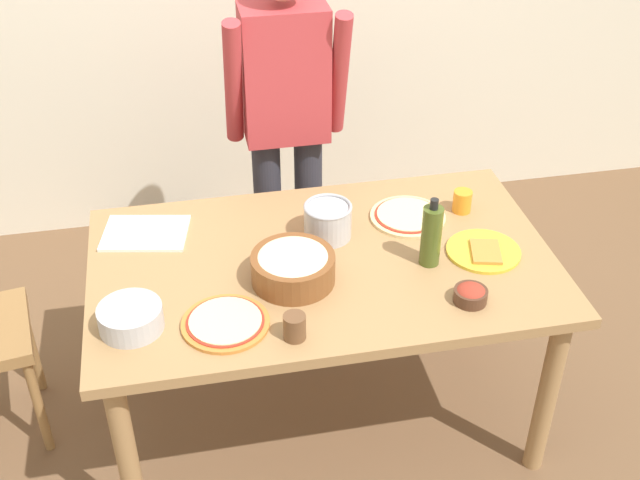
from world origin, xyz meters
name	(u,v)px	position (x,y,z in m)	size (l,w,h in m)	color
ground	(322,412)	(0.00, 0.00, 0.00)	(8.00, 8.00, 0.00)	brown
dining_table	(323,281)	(0.00, 0.00, 0.67)	(1.60, 0.96, 0.76)	#A37A4C
person_cook	(286,117)	(0.00, 0.76, 0.94)	(0.49, 0.25, 1.62)	#2D2D38
pizza_raw_on_board	(408,216)	(0.36, 0.20, 0.77)	(0.28, 0.28, 0.02)	beige
pizza_cooked_on_tray	(225,323)	(-0.36, -0.27, 0.77)	(0.28, 0.28, 0.02)	#C67A33
plate_with_slice	(484,251)	(0.56, -0.07, 0.77)	(0.26, 0.26, 0.02)	gold
popcorn_bowl	(293,266)	(-0.12, -0.09, 0.82)	(0.28, 0.28, 0.11)	brown
mixing_bowl_steel	(131,318)	(-0.65, -0.23, 0.80)	(0.20, 0.20, 0.08)	#B7B7BC
small_sauce_bowl	(471,294)	(0.42, -0.31, 0.79)	(0.11, 0.11, 0.06)	#4C2D1E
olive_oil_bottle	(431,235)	(0.36, -0.08, 0.87)	(0.07, 0.07, 0.26)	#47561E
steel_pot	(328,221)	(0.05, 0.14, 0.83)	(0.17, 0.17, 0.13)	#B7B7BC
cup_orange	(462,201)	(0.57, 0.20, 0.80)	(0.07, 0.07, 0.09)	orange
cup_small_brown	(295,327)	(-0.16, -0.37, 0.80)	(0.07, 0.07, 0.09)	brown
cutting_board_white	(145,233)	(-0.60, 0.28, 0.77)	(0.30, 0.22, 0.01)	white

